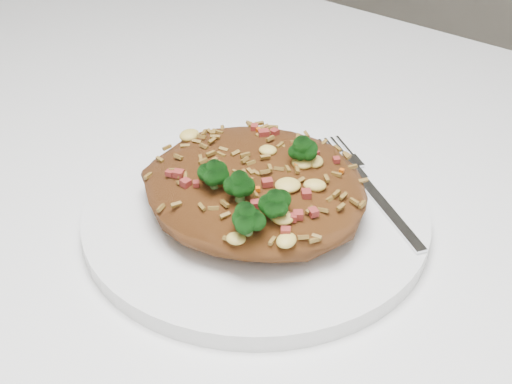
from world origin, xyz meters
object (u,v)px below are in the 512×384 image
(fried_rice, at_px, (256,179))
(fork, at_px, (374,194))
(dining_table, at_px, (295,299))
(plate, at_px, (256,215))

(fried_rice, distance_m, fork, 0.10)
(dining_table, height_order, fork, fork)
(fork, bearing_deg, plate, -100.02)
(dining_table, xyz_separation_m, fried_rice, (-0.02, -0.03, 0.13))
(dining_table, height_order, fried_rice, fried_rice)
(plate, bearing_deg, dining_table, 52.91)
(fried_rice, xyz_separation_m, fork, (0.06, 0.07, -0.03))
(fried_rice, bearing_deg, fork, 48.02)
(dining_table, relative_size, fork, 8.30)
(plate, bearing_deg, fork, 47.24)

